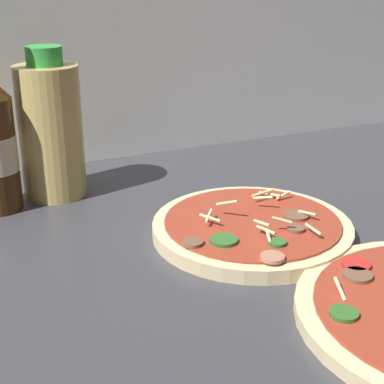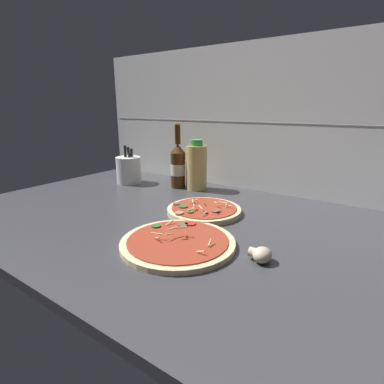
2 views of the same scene
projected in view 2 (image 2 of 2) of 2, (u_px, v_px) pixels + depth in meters
counter_slab at (191, 227)px, 90.15cm from camera, size 160.00×90.00×2.50cm
tile_backsplash at (257, 122)px, 118.15cm from camera, size 160.00×1.13×60.00cm
pizza_near at (178, 242)px, 74.98cm from camera, size 28.81×28.81×4.72cm
pizza_far at (204, 210)px, 97.74cm from camera, size 24.08×24.08×4.58cm
beer_bottle at (178, 165)px, 126.77cm from camera, size 6.36×6.36×27.09cm
oil_bottle at (197, 167)px, 124.00cm from camera, size 8.70×8.70×20.68cm
mushroom_left at (261, 255)px, 66.86cm from camera, size 5.17×4.92×3.45cm
utensil_crock at (129, 170)px, 135.38cm from camera, size 11.01×11.01×16.97cm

